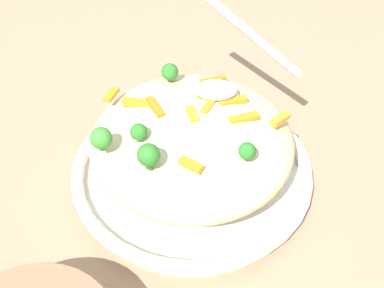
{
  "coord_description": "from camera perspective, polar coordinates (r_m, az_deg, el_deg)",
  "views": [
    {
      "loc": [
        -0.01,
        0.46,
        0.53
      ],
      "look_at": [
        0.0,
        0.0,
        0.08
      ],
      "focal_mm": 46.29,
      "sensor_mm": 36.0,
      "label": 1
    }
  ],
  "objects": [
    {
      "name": "broccoli_floret_4",
      "position": [
        0.55,
        -5.02,
        -1.31
      ],
      "size": [
        0.03,
        0.03,
        0.03
      ],
      "color": "#296820",
      "rests_on": "pasta_mound"
    },
    {
      "name": "carrot_piece_0",
      "position": [
        0.65,
        4.73,
        4.93
      ],
      "size": [
        0.04,
        0.02,
        0.01
      ],
      "primitive_type": "cube",
      "rotation": [
        0.0,
        0.0,
        0.34
      ],
      "color": "orange",
      "rests_on": "pasta_mound"
    },
    {
      "name": "carrot_piece_4",
      "position": [
        0.68,
        2.43,
        7.34
      ],
      "size": [
        0.04,
        0.02,
        0.01
      ],
      "primitive_type": "cube",
      "rotation": [
        0.0,
        0.0,
        0.27
      ],
      "color": "orange",
      "rests_on": "pasta_mound"
    },
    {
      "name": "carrot_piece_7",
      "position": [
        0.63,
        10.14,
        2.85
      ],
      "size": [
        0.03,
        0.03,
        0.01
      ],
      "primitive_type": "cube",
      "rotation": [
        0.0,
        0.0,
        3.89
      ],
      "color": "orange",
      "rests_on": "pasta_mound"
    },
    {
      "name": "pasta_mound",
      "position": [
        0.65,
        0.0,
        0.31
      ],
      "size": [
        0.27,
        0.27,
        0.09
      ],
      "primitive_type": "ellipsoid",
      "color": "beige",
      "rests_on": "serving_bowl"
    },
    {
      "name": "carrot_piece_2",
      "position": [
        0.65,
        -6.33,
        4.75
      ],
      "size": [
        0.04,
        0.02,
        0.01
      ],
      "primitive_type": "cube",
      "rotation": [
        0.0,
        0.0,
        6.16
      ],
      "color": "orange",
      "rests_on": "pasta_mound"
    },
    {
      "name": "carrot_piece_5",
      "position": [
        0.63,
        1.83,
        4.29
      ],
      "size": [
        0.02,
        0.03,
        0.01
      ],
      "primitive_type": "cube",
      "rotation": [
        0.0,
        0.0,
        4.31
      ],
      "color": "orange",
      "rests_on": "pasta_mound"
    },
    {
      "name": "carrot_piece_3",
      "position": [
        0.63,
        -4.25,
        4.23
      ],
      "size": [
        0.03,
        0.04,
        0.01
      ],
      "primitive_type": "cube",
      "rotation": [
        0.0,
        0.0,
        2.05
      ],
      "color": "orange",
      "rests_on": "pasta_mound"
    },
    {
      "name": "carrot_piece_8",
      "position": [
        0.67,
        -9.28,
        5.67
      ],
      "size": [
        0.02,
        0.03,
        0.01
      ],
      "primitive_type": "cube",
      "rotation": [
        0.0,
        0.0,
        1.21
      ],
      "color": "orange",
      "rests_on": "pasta_mound"
    },
    {
      "name": "broccoli_floret_3",
      "position": [
        0.68,
        -2.57,
        8.29
      ],
      "size": [
        0.02,
        0.02,
        0.03
      ],
      "color": "#296820",
      "rests_on": "pasta_mound"
    },
    {
      "name": "broccoli_floret_1",
      "position": [
        0.58,
        -10.43,
        0.63
      ],
      "size": [
        0.03,
        0.03,
        0.03
      ],
      "color": "#377928",
      "rests_on": "pasta_mound"
    },
    {
      "name": "serving_spoon",
      "position": [
        0.66,
        4.2,
        9.09
      ],
      "size": [
        0.16,
        0.14,
        0.11
      ],
      "color": "#B7B7BC",
      "rests_on": "pasta_mound"
    },
    {
      "name": "carrot_piece_1",
      "position": [
        0.61,
        0.31,
        3.25
      ],
      "size": [
        0.02,
        0.03,
        0.01
      ],
      "primitive_type": "cube",
      "rotation": [
        0.0,
        0.0,
        1.86
      ],
      "color": "orange",
      "rests_on": "pasta_mound"
    },
    {
      "name": "carrot_piece_9",
      "position": [
        0.65,
        1.71,
        5.91
      ],
      "size": [
        0.03,
        0.03,
        0.01
      ],
      "primitive_type": "cube",
      "rotation": [
        0.0,
        0.0,
        0.83
      ],
      "color": "orange",
      "rests_on": "pasta_mound"
    },
    {
      "name": "serving_bowl",
      "position": [
        0.69,
        0.0,
        -3.23
      ],
      "size": [
        0.33,
        0.33,
        0.04
      ],
      "color": "white",
      "rests_on": "ground_plane"
    },
    {
      "name": "broccoli_floret_2",
      "position": [
        0.57,
        6.38,
        -0.83
      ],
      "size": [
        0.02,
        0.02,
        0.02
      ],
      "color": "#296820",
      "rests_on": "pasta_mound"
    },
    {
      "name": "carrot_piece_10",
      "position": [
        0.62,
        5.95,
        3.11
      ],
      "size": [
        0.04,
        0.02,
        0.01
      ],
      "primitive_type": "cube",
      "rotation": [
        0.0,
        0.0,
        0.35
      ],
      "color": "orange",
      "rests_on": "pasta_mound"
    },
    {
      "name": "carrot_piece_6",
      "position": [
        0.56,
        0.32,
        -2.4
      ],
      "size": [
        0.03,
        0.02,
        0.01
      ],
      "primitive_type": "cube",
      "rotation": [
        0.0,
        0.0,
        2.56
      ],
      "color": "orange",
      "rests_on": "pasta_mound"
    },
    {
      "name": "broccoli_floret_0",
      "position": [
        0.59,
        -6.15,
        1.36
      ],
      "size": [
        0.02,
        0.02,
        0.02
      ],
      "color": "#296820",
      "rests_on": "pasta_mound"
    },
    {
      "name": "ground_plane",
      "position": [
        0.71,
        0.0,
        -4.36
      ],
      "size": [
        2.4,
        2.4,
        0.0
      ],
      "primitive_type": "plane",
      "color": "#9E7F60"
    }
  ]
}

